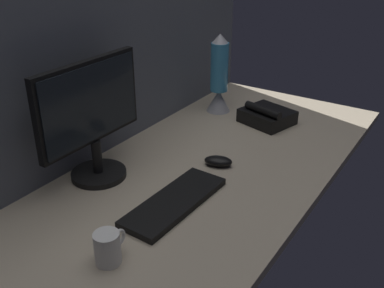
{
  "coord_description": "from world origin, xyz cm",
  "views": [
    {
      "loc": [
        -107.58,
        -71.01,
        75.16
      ],
      "look_at": [
        -7.22,
        0.0,
        14.0
      ],
      "focal_mm": 41.82,
      "sensor_mm": 36.0,
      "label": 1
    }
  ],
  "objects_px": {
    "monitor": "(91,116)",
    "keyboard": "(175,202)",
    "desk_phone": "(267,116)",
    "mug_ceramic_white": "(108,247)",
    "mouse": "(218,161)",
    "lava_lamp": "(219,80)"
  },
  "relations": [
    {
      "from": "monitor",
      "to": "desk_phone",
      "type": "bearing_deg",
      "value": -21.89
    },
    {
      "from": "mug_ceramic_white",
      "to": "mouse",
      "type": "bearing_deg",
      "value": 2.07
    },
    {
      "from": "keyboard",
      "to": "mug_ceramic_white",
      "type": "xyz_separation_m",
      "value": [
        -0.29,
        -0.01,
        0.03
      ]
    },
    {
      "from": "lava_lamp",
      "to": "keyboard",
      "type": "bearing_deg",
      "value": -159.51
    },
    {
      "from": "mug_ceramic_white",
      "to": "lava_lamp",
      "type": "height_order",
      "value": "lava_lamp"
    },
    {
      "from": "monitor",
      "to": "lava_lamp",
      "type": "height_order",
      "value": "monitor"
    },
    {
      "from": "monitor",
      "to": "keyboard",
      "type": "distance_m",
      "value": 0.37
    },
    {
      "from": "keyboard",
      "to": "lava_lamp",
      "type": "xyz_separation_m",
      "value": [
        0.71,
        0.27,
        0.13
      ]
    },
    {
      "from": "monitor",
      "to": "keyboard",
      "type": "xyz_separation_m",
      "value": [
        0.0,
        -0.31,
        -0.2
      ]
    },
    {
      "from": "mouse",
      "to": "lava_lamp",
      "type": "height_order",
      "value": "lava_lamp"
    },
    {
      "from": "keyboard",
      "to": "desk_phone",
      "type": "relative_size",
      "value": 1.62
    },
    {
      "from": "desk_phone",
      "to": "monitor",
      "type": "bearing_deg",
      "value": 158.11
    },
    {
      "from": "mouse",
      "to": "desk_phone",
      "type": "distance_m",
      "value": 0.43
    },
    {
      "from": "mouse",
      "to": "desk_phone",
      "type": "relative_size",
      "value": 0.42
    },
    {
      "from": "mug_ceramic_white",
      "to": "lava_lamp",
      "type": "xyz_separation_m",
      "value": [
        1.0,
        0.27,
        0.1
      ]
    },
    {
      "from": "mug_ceramic_white",
      "to": "desk_phone",
      "type": "distance_m",
      "value": 0.99
    },
    {
      "from": "keyboard",
      "to": "mouse",
      "type": "relative_size",
      "value": 3.85
    },
    {
      "from": "keyboard",
      "to": "mouse",
      "type": "distance_m",
      "value": 0.28
    },
    {
      "from": "lava_lamp",
      "to": "monitor",
      "type": "bearing_deg",
      "value": 176.37
    },
    {
      "from": "desk_phone",
      "to": "keyboard",
      "type": "bearing_deg",
      "value": -177.7
    },
    {
      "from": "monitor",
      "to": "mouse",
      "type": "xyz_separation_m",
      "value": [
        0.28,
        -0.3,
        -0.2
      ]
    },
    {
      "from": "monitor",
      "to": "mouse",
      "type": "relative_size",
      "value": 4.24
    }
  ]
}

